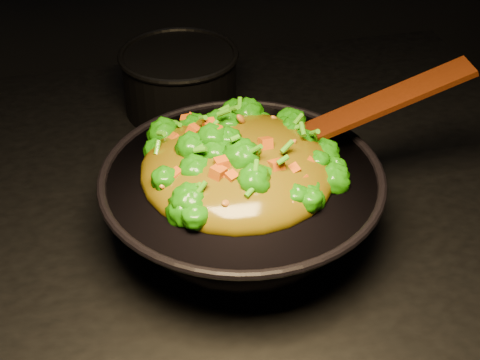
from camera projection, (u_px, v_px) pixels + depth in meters
name	position (u px, v px, depth m)	size (l,w,h in m)	color
wok	(242.00, 206.00, 0.91)	(0.37, 0.37, 0.10)	black
stir_fry	(238.00, 144.00, 0.85)	(0.26, 0.26, 0.09)	#1B6A07
spatula	(365.00, 110.00, 0.91)	(0.30, 0.05, 0.01)	#381608
back_pot	(180.00, 81.00, 1.17)	(0.20, 0.20, 0.11)	black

